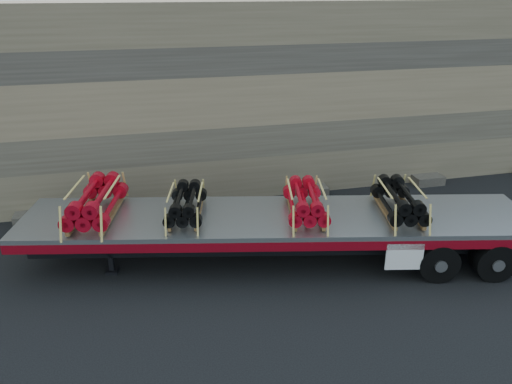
% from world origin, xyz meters
% --- Properties ---
extents(ground, '(120.00, 120.00, 0.00)m').
position_xyz_m(ground, '(0.00, 0.00, 0.00)').
color(ground, black).
rests_on(ground, ground).
extents(rock_wall, '(44.00, 3.00, 7.00)m').
position_xyz_m(rock_wall, '(0.00, 6.50, 3.50)').
color(rock_wall, '#7A6B54').
rests_on(rock_wall, ground).
extents(trailer, '(14.69, 5.83, 1.44)m').
position_xyz_m(trailer, '(-0.66, 0.37, 0.72)').
color(trailer, '#9FA2A6').
rests_on(trailer, ground).
extents(bundle_front, '(1.77, 2.73, 0.89)m').
position_xyz_m(bundle_front, '(-5.60, 1.47, 1.89)').
color(bundle_front, '#B8091B').
rests_on(bundle_front, trailer).
extents(bundle_midfront, '(1.44, 2.21, 0.72)m').
position_xyz_m(bundle_midfront, '(-3.15, 0.92, 1.80)').
color(bundle_midfront, black).
rests_on(bundle_midfront, trailer).
extents(bundle_midrear, '(1.55, 2.39, 0.78)m').
position_xyz_m(bundle_midrear, '(0.13, 0.19, 1.83)').
color(bundle_midrear, '#B8091B').
rests_on(bundle_midrear, trailer).
extents(bundle_rear, '(1.57, 2.42, 0.79)m').
position_xyz_m(bundle_rear, '(2.74, -0.38, 1.84)').
color(bundle_rear, black).
rests_on(bundle_rear, trailer).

